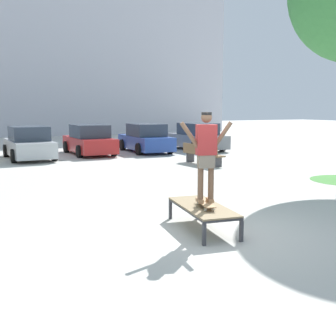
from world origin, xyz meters
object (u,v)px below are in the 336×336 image
(park_bench, at_px, (202,154))
(car_red, at_px, (89,141))
(skateboard, at_px, (205,203))
(skater, at_px, (206,151))
(skate_box, at_px, (203,208))
(car_silver, at_px, (29,144))
(car_blue, at_px, (146,139))
(car_grey, at_px, (197,138))

(park_bench, bearing_deg, car_red, 118.10)
(skateboard, relative_size, skater, 0.49)
(skate_box, height_order, car_red, car_red)
(car_silver, relative_size, car_blue, 1.00)
(park_bench, bearing_deg, skateboard, -120.55)
(skateboard, xyz_separation_m, car_red, (1.74, 14.11, 0.15))
(skate_box, xyz_separation_m, skater, (-0.02, -0.13, 1.12))
(car_blue, bearing_deg, skate_box, -108.97)
(car_silver, distance_m, park_bench, 8.05)
(car_blue, relative_size, car_grey, 1.01)
(car_blue, xyz_separation_m, car_grey, (3.02, -0.22, 0.00))
(skater, xyz_separation_m, car_silver, (-1.27, 13.44, -0.84))
(car_silver, relative_size, car_red, 1.01)
(skate_box, bearing_deg, park_bench, 59.15)
(skater, bearing_deg, skate_box, 81.60)
(skate_box, distance_m, car_blue, 14.58)
(skater, bearing_deg, skateboard, -106.29)
(car_red, xyz_separation_m, car_blue, (3.01, -0.19, 0.00))
(park_bench, bearing_deg, skater, -120.55)
(skate_box, distance_m, skateboard, 0.18)
(car_silver, bearing_deg, car_blue, 4.45)
(skate_box, relative_size, car_grey, 0.47)
(skateboard, bearing_deg, car_grey, 60.42)
(skate_box, distance_m, park_bench, 9.46)
(skater, xyz_separation_m, car_red, (1.74, 14.11, -0.84))
(car_red, distance_m, car_blue, 3.02)
(skater, bearing_deg, car_blue, 71.13)
(car_silver, bearing_deg, car_grey, 1.60)
(park_bench, bearing_deg, car_blue, 91.14)
(skateboard, height_order, car_blue, car_blue)
(skateboard, xyz_separation_m, park_bench, (4.87, 8.25, -0.09))
(skate_box, xyz_separation_m, skateboard, (-0.02, -0.13, 0.12))
(car_blue, height_order, park_bench, car_blue)
(skater, bearing_deg, car_grey, 60.42)
(car_silver, relative_size, car_grey, 1.01)
(skateboard, distance_m, car_blue, 14.71)
(car_silver, xyz_separation_m, car_blue, (6.03, 0.47, 0.00))
(skate_box, height_order, car_blue, car_blue)
(car_silver, bearing_deg, park_bench, -40.22)
(skateboard, height_order, car_silver, car_silver)
(skater, height_order, car_red, skater)
(car_silver, bearing_deg, skateboard, -84.59)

